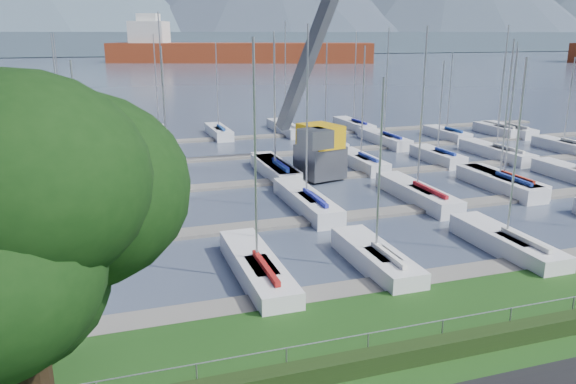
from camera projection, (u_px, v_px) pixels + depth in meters
name	position (u px, v px, depth m)	size (l,w,h in m)	color
water	(120.00, 60.00, 257.89)	(800.00, 540.00, 0.20)	#444F64
hedge	(398.00, 356.00, 19.66)	(80.00, 0.70, 0.70)	black
fence	(394.00, 329.00, 19.79)	(0.04, 0.04, 80.00)	gray
foothill	(114.00, 43.00, 320.13)	(900.00, 80.00, 12.00)	#455765
docks	(232.00, 185.00, 43.95)	(90.00, 41.60, 0.25)	#65625E
crane	(320.00, 108.00, 45.91)	(6.94, 13.14, 22.35)	#5B5D63
cargo_ship_mid	(230.00, 53.00, 230.49)	(106.67, 53.77, 21.50)	maroon
sailboat_fleet	(199.00, 111.00, 43.88)	(75.47, 49.83, 13.73)	navy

